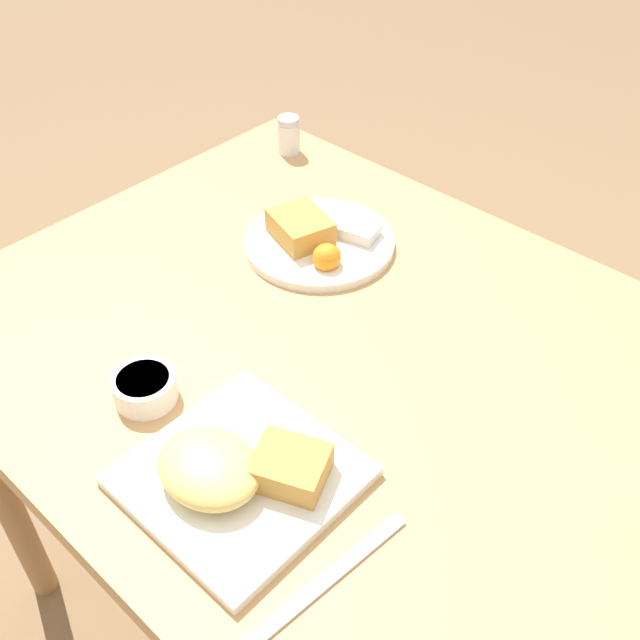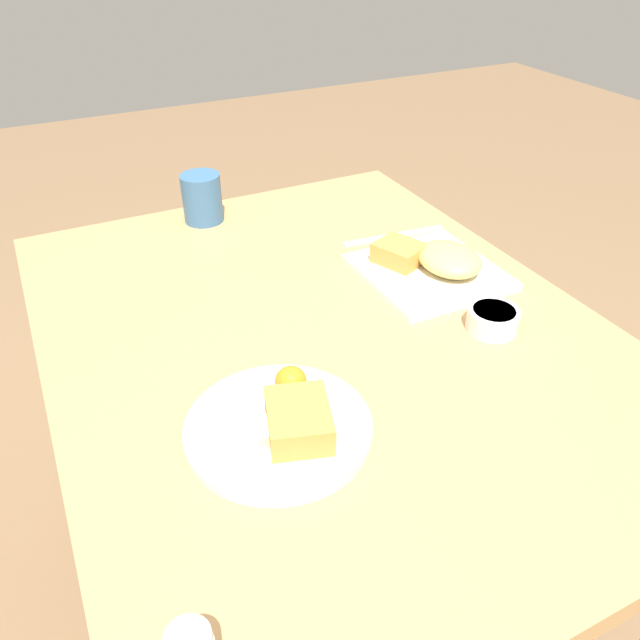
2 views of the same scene
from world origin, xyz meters
TOP-DOWN VIEW (x-y plane):
  - ground_plane at (0.00, 0.00)m, footprint 8.00×8.00m
  - dining_table at (0.00, 0.00)m, footprint 1.09×0.84m
  - plate_square_near at (0.06, -0.25)m, footprint 0.23×0.23m
  - plate_oval_far at (-0.18, 0.15)m, footprint 0.24×0.24m
  - sauce_ramekin at (-0.12, -0.23)m, footprint 0.08×0.08m
  - butter_knife at (0.22, -0.27)m, footprint 0.04×0.22m
  - coffee_mug at (0.46, 0.05)m, footprint 0.08×0.08m

SIDE VIEW (x-z plane):
  - ground_plane at x=0.00m, z-range 0.00..0.00m
  - dining_table at x=0.00m, z-range 0.29..1.05m
  - butter_knife at x=0.22m, z-range 0.76..0.76m
  - plate_oval_far at x=-0.18m, z-range 0.74..0.80m
  - sauce_ramekin at x=-0.12m, z-range 0.76..0.79m
  - plate_square_near at x=0.06m, z-range 0.75..0.81m
  - coffee_mug at x=0.46m, z-range 0.76..0.86m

